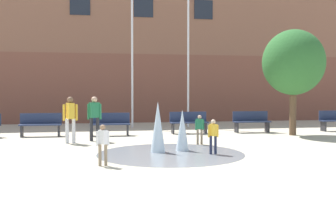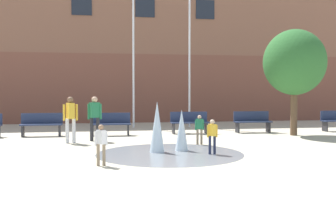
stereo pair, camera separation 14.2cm
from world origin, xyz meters
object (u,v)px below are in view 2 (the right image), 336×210
Objects in this scene: child_running at (199,127)px; flagpole_left at (134,47)px; adult_in_red at (70,116)px; park_bench_under_right_flagpole at (252,121)px; flagpole_right at (190,46)px; park_bench_left_of_flagpoles at (42,124)px; park_bench_under_left_flagpole at (111,124)px; child_in_fountain at (101,142)px; adult_near_bench at (95,115)px; park_bench_center at (189,122)px; child_with_pink_shirt at (212,134)px; street_tree_near_building at (294,63)px.

flagpole_left reaches higher than child_running.
adult_in_red is (-4.27, 1.07, 0.35)m from child_running.
flagpole_right reaches higher than park_bench_under_right_flagpole.
park_bench_left_of_flagpoles is 1.00× the size of park_bench_under_left_flagpole.
park_bench_under_left_flagpole is 1.01× the size of adult_in_red.
adult_near_bench is at bearing -36.78° from child_in_fountain.
park_bench_center is 0.21× the size of flagpole_right.
park_bench_under_right_flagpole is at bearing -57.60° from child_with_pink_shirt.
flagpole_left reaches higher than park_bench_center.
adult_in_red reaches higher than park_bench_left_of_flagpoles.
adult_in_red is at bearing -61.04° from park_bench_left_of_flagpoles.
flagpole_left reaches higher than park_bench_left_of_flagpoles.
child_running reaches higher than park_bench_left_of_flagpoles.
child_running reaches higher than park_bench_under_right_flagpole.
child_with_pink_shirt is at bearing -98.59° from flagpole_right.
adult_in_red is at bearing -26.07° from child_in_fountain.
child_in_fountain is at bearing -114.13° from flagpole_right.
park_bench_under_right_flagpole is 7.85m from adult_in_red.
park_bench_under_left_flagpole is 3.32m from park_bench_center.
park_bench_under_right_flagpole is at bearing 85.48° from adult_in_red.
park_bench_center is at bearing 0.52° from park_bench_left_of_flagpoles.
street_tree_near_building is at bearing -53.35° from flagpole_right.
child_in_fountain reaches higher than park_bench_left_of_flagpoles.
street_tree_near_building is at bearing -8.90° from park_bench_under_left_flagpole.
park_bench_under_left_flagpole is at bearing -139.05° from adult_near_bench.
street_tree_near_building is at bearing -19.26° from park_bench_center.
park_bench_left_of_flagpoles is 2.71m from park_bench_under_left_flagpole.
flagpole_right is (1.14, 6.50, 3.45)m from child_running.
street_tree_near_building reaches higher than child_running.
adult_in_red is 8.27m from flagpole_right.
park_bench_left_of_flagpoles is 10.39m from street_tree_near_building.
park_bench_under_right_flagpole is 0.22× the size of flagpole_left.
adult_in_red is at bearing -166.59° from child_running.
flagpole_right is (4.61, 4.96, 3.09)m from adult_near_bench.
street_tree_near_building is (3.29, -4.43, -1.10)m from flagpole_right.
child_with_pink_shirt is at bearing -62.69° from park_bench_under_left_flagpole.
park_bench_under_left_flagpole is 2.60m from adult_in_red.
street_tree_near_building is at bearing -94.76° from child_in_fountain.
child_in_fountain is 0.62× the size of adult_near_bench.
park_bench_under_left_flagpole is at bearing -4.23° from park_bench_left_of_flagpoles.
flagpole_left is at bearing 147.58° from park_bench_under_right_flagpole.
park_bench_left_of_flagpoles is 6.00m from park_bench_center.
adult_near_bench is 0.21× the size of flagpole_right.
park_bench_center is 1.62× the size of child_running.
flagpole_right reaches higher than child_with_pink_shirt.
child_with_pink_shirt is 0.62× the size of adult_in_red.
park_bench_under_right_flagpole is 4.69m from child_running.
park_bench_under_left_flagpole is at bearing -42.76° from child_in_fountain.
park_bench_center is 1.00× the size of park_bench_under_right_flagpole.
flagpole_left is at bearing 132.35° from adult_in_red.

